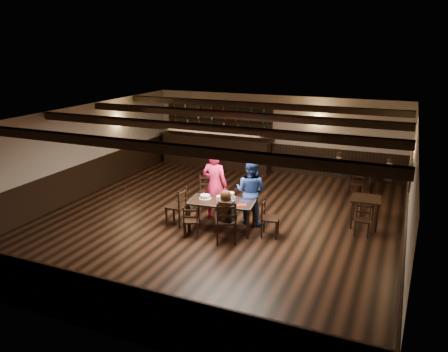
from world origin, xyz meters
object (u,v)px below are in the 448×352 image
at_px(dining_table, 222,204).
at_px(chair_near_left, 191,219).
at_px(chair_near_right, 226,219).
at_px(bar_counter, 216,147).
at_px(woman_pink, 215,185).
at_px(man_blue, 251,192).
at_px(cake, 205,197).

xyz_separation_m(dining_table, chair_near_left, (-0.50, -0.68, -0.22)).
height_order(chair_near_left, chair_near_right, chair_near_right).
bearing_deg(bar_counter, woman_pink, -66.47).
xyz_separation_m(woman_pink, man_blue, (0.95, 0.09, -0.08)).
distance_m(dining_table, woman_pink, 0.79).
height_order(dining_table, woman_pink, woman_pink).
bearing_deg(man_blue, chair_near_left, 59.49).
xyz_separation_m(chair_near_right, woman_pink, (-0.85, 1.26, 0.33)).
bearing_deg(bar_counter, chair_near_left, -71.54).
xyz_separation_m(chair_near_right, man_blue, (0.10, 1.34, 0.25)).
relative_size(woman_pink, bar_counter, 0.43).
relative_size(woman_pink, man_blue, 1.09).
bearing_deg(man_blue, woman_pink, 11.01).
xyz_separation_m(woman_pink, bar_counter, (-2.03, 4.67, -0.20)).
bearing_deg(woman_pink, man_blue, -174.65).
relative_size(dining_table, cake, 5.60).
height_order(man_blue, cake, man_blue).
relative_size(chair_near_right, woman_pink, 0.55).
height_order(dining_table, chair_near_left, chair_near_left).
height_order(woman_pink, cake, woman_pink).
relative_size(man_blue, bar_counter, 0.39).
bearing_deg(chair_near_left, chair_near_right, 1.21).
distance_m(woman_pink, man_blue, 0.96).
bearing_deg(chair_near_right, woman_pink, 123.97).
distance_m(chair_near_right, cake, 1.10).
bearing_deg(woman_pink, cake, 89.82).
bearing_deg(man_blue, bar_counter, -51.16).
relative_size(dining_table, woman_pink, 0.90).
bearing_deg(dining_table, cake, 178.32).
bearing_deg(man_blue, dining_table, 59.59).
height_order(chair_near_right, cake, chair_near_right).
xyz_separation_m(chair_near_right, cake, (-0.85, 0.68, 0.20)).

